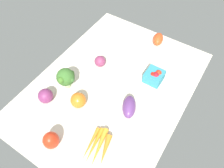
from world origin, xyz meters
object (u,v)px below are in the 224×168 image
Objects in this scene: heirloom_tomato_orange at (78,100)px; bell_pepper_red at (51,140)px; broccoli_head at (66,77)px; eggplant at (129,107)px; roma_tomato at (158,39)px; red_onion_near_basket at (100,61)px; berry_basket at (154,76)px; carrot_bunch at (98,147)px; red_onion_center at (46,96)px.

bell_pepper_red is (22.68, 3.02, 0.49)cm from heirloom_tomato_orange.
eggplant is (-4.95, 34.49, -4.32)cm from broccoli_head.
heirloom_tomato_orange is 0.79× the size of roma_tomato.
red_onion_near_basket is at bearing 133.57° from roma_tomato.
heirloom_tomato_orange is at bearing 12.69° from red_onion_near_basket.
eggplant is 1.24× the size of roma_tomato.
berry_basket reaches higher than roma_tomato.
broccoli_head is at bearing -119.72° from carrot_bunch.
berry_basket is at bearing 102.49° from red_onion_near_basket.
carrot_bunch is at bearing 117.99° from bell_pepper_red.
bell_pepper_red is 0.49× the size of carrot_bunch.
heirloom_tomato_orange reaches higher than carrot_bunch.
red_onion_near_basket reaches higher than roma_tomato.
broccoli_head is 38.46cm from carrot_bunch.
carrot_bunch is 75.71cm from roma_tomato.
eggplant is at bearing 115.27° from heirloom_tomato_orange.
carrot_bunch is at bearing -4.06° from berry_basket.
roma_tomato is (-62.16, 13.15, -0.90)cm from heirloom_tomato_orange.
red_onion_near_basket is 39.74cm from roma_tomato.
broccoli_head is at bearing 138.70° from roma_tomato.
bell_pepper_red reaches higher than eggplant.
carrot_bunch is (-9.56, 17.98, -3.08)cm from bell_pepper_red.
berry_basket is 31.27cm from red_onion_near_basket.
red_onion_near_basket is 0.84× the size of red_onion_center.
heirloom_tomato_orange is at bearing 113.97° from red_onion_center.
berry_basket is at bearing 144.54° from heirloom_tomato_orange.
red_onion_near_basket is at bearing -169.60° from bell_pepper_red.
bell_pepper_red is 38.63cm from eggplant.
red_onion_center is at bearing -99.91° from carrot_bunch.
berry_basket is at bearing 128.13° from broccoli_head.
berry_basket reaches higher than carrot_bunch.
red_onion_near_basket is 33.26cm from eggplant.
heirloom_tomato_orange is 24.89cm from carrot_bunch.
heirloom_tomato_orange is 22.88cm from bell_pepper_red.
red_onion_near_basket is at bearing 165.11° from broccoli_head.
bell_pepper_red is (28.37, 14.98, -3.21)cm from broccoli_head.
heirloom_tomato_orange is 24.93cm from eggplant.
red_onion_center reaches higher than roma_tomato.
eggplant reaches higher than carrot_bunch.
heirloom_tomato_orange is at bearing 150.72° from roma_tomato.
red_onion_near_basket is at bearing -167.31° from heirloom_tomato_orange.
roma_tomato is (-27.96, -11.21, -0.51)cm from berry_basket.
carrot_bunch is (47.32, -3.36, -2.19)cm from berry_basket.
red_onion_center is at bearing -130.99° from bell_pepper_red.
heirloom_tomato_orange is at bearing 89.74° from eggplant.
roma_tomato is (-68.94, 28.42, -0.79)cm from red_onion_center.
red_onion_near_basket is at bearing -146.18° from carrot_bunch.
berry_basket is 23.63cm from eggplant.
bell_pepper_red reaches higher than roma_tomato.
bell_pepper_red is at bearing 124.11° from eggplant.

